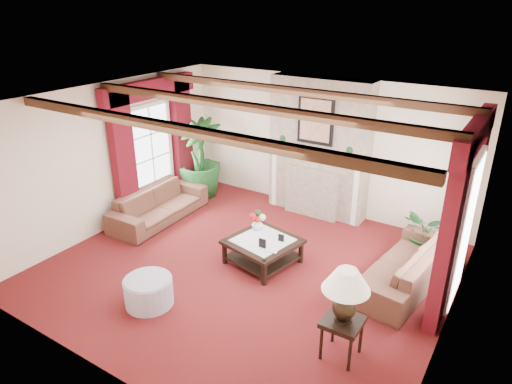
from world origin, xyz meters
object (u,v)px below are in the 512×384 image
Objects in this scene: ottoman at (149,292)px; potted_palm at (200,175)px; side_table at (341,338)px; sofa_right at (406,258)px; sofa_left at (158,200)px; coffee_table at (263,251)px.

potted_palm is at bearing 117.94° from ottoman.
side_table is 0.77× the size of ottoman.
sofa_right reaches higher than side_table.
sofa_left is 0.93× the size of sofa_right.
potted_palm is (-0.07, 1.38, 0.06)m from sofa_left.
sofa_left is at bearing 160.49° from side_table.
side_table is (-0.21, -1.96, -0.17)m from sofa_right.
potted_palm is at bearing 159.32° from coffee_table.
sofa_right reaches higher than coffee_table.
side_table is 2.76m from ottoman.
potted_palm is at bearing 146.86° from side_table.
sofa_right is 2.23m from coffee_table.
side_table is (4.55, -2.97, -0.21)m from potted_palm.
sofa_left is 3.10× the size of ottoman.
coffee_table is at bearing -65.06° from sofa_right.
side_table is at bearing -33.14° from potted_palm.
coffee_table is (2.63, -1.67, -0.27)m from potted_palm.
side_table is at bearing 10.46° from ottoman.
side_table is (4.48, -1.59, -0.15)m from sofa_left.
potted_palm is 3.94m from ottoman.
sofa_left reaches higher than coffee_table.
sofa_left is 2.59m from coffee_table.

